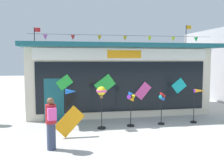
{
  "coord_description": "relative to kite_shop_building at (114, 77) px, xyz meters",
  "views": [
    {
      "loc": [
        -3.47,
        -8.3,
        2.87
      ],
      "look_at": [
        -1.2,
        3.57,
        1.72
      ],
      "focal_mm": 41.2,
      "sensor_mm": 36.0,
      "label": 1
    }
  ],
  "objects": [
    {
      "name": "wind_spinner_center_left",
      "position": [
        -0.08,
        -3.96,
        -0.82
      ],
      "size": [
        0.43,
        0.32,
        1.52
      ],
      "color": "black",
      "rests_on": "ground_plane"
    },
    {
      "name": "wind_spinner_far_left",
      "position": [
        -2.66,
        -3.86,
        -0.59
      ],
      "size": [
        0.61,
        0.31,
        1.68
      ],
      "color": "black",
      "rests_on": "ground_plane"
    },
    {
      "name": "kite_shop_building",
      "position": [
        0.0,
        0.0,
        0.0
      ],
      "size": [
        9.68,
        5.56,
        4.93
      ],
      "color": "beige",
      "rests_on": "ground_plane"
    },
    {
      "name": "person_mid_plaza",
      "position": [
        -3.31,
        -6.26,
        -0.96
      ],
      "size": [
        0.36,
        0.47,
        1.68
      ],
      "rotation": [
        0.0,
        0.0,
        3.37
      ],
      "color": "#333D56",
      "rests_on": "ground_plane"
    },
    {
      "name": "wind_spinner_left",
      "position": [
        -1.37,
        -4.07,
        -0.42
      ],
      "size": [
        0.38,
        0.38,
        1.77
      ],
      "color": "black",
      "rests_on": "ground_plane"
    },
    {
      "name": "ground_plane",
      "position": [
        0.56,
        -6.14,
        -1.85
      ],
      "size": [
        80.0,
        80.0,
        0.0
      ],
      "primitive_type": "plane",
      "color": "#ADAAA5"
    },
    {
      "name": "wind_spinner_right",
      "position": [
        3.1,
        -3.85,
        -0.73
      ],
      "size": [
        0.69,
        0.29,
        1.55
      ],
      "color": "black",
      "rests_on": "ground_plane"
    },
    {
      "name": "wind_spinner_center_right",
      "position": [
        1.34,
        -3.89,
        -0.88
      ],
      "size": [
        0.38,
        0.29,
        1.45
      ],
      "color": "black",
      "rests_on": "ground_plane"
    },
    {
      "name": "display_kite_on_ground",
      "position": [
        -2.7,
        -4.96,
        -1.27
      ],
      "size": [
        1.16,
        0.26,
        1.16
      ],
      "primitive_type": "cube",
      "rotation": [
        -0.22,
        0.79,
        0.0
      ],
      "color": "orange",
      "rests_on": "ground_plane"
    }
  ]
}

